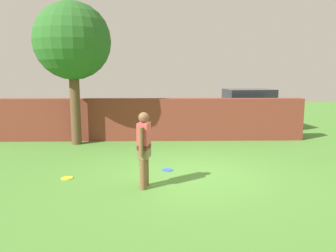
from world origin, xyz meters
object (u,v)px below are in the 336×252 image
at_px(tree, 72,42).
at_px(person, 144,146).
at_px(frisbee_blue, 167,170).
at_px(car, 248,109).
at_px(frisbee_yellow, 67,178).

xyz_separation_m(tree, person, (2.53, -4.46, -2.52)).
distance_m(tree, person, 5.72).
relative_size(tree, frisbee_blue, 17.48).
relative_size(tree, car, 1.09).
relative_size(person, frisbee_blue, 6.00).
relative_size(car, frisbee_yellow, 16.08).
height_order(person, car, car).
relative_size(tree, person, 2.91).
xyz_separation_m(tree, car, (6.73, 3.14, -2.55)).
xyz_separation_m(tree, frisbee_yellow, (0.71, -3.81, -3.41)).
bearing_deg(car, frisbee_blue, 54.47).
distance_m(person, car, 8.69).
bearing_deg(person, frisbee_blue, 169.53).
relative_size(frisbee_yellow, frisbee_blue, 1.00).
bearing_deg(frisbee_blue, car, 59.88).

